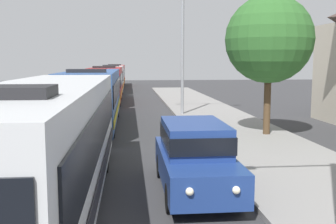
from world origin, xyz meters
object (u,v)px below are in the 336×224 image
at_px(streetlamp_mid, 183,36).
at_px(white_suv, 195,154).
at_px(bus_lead, 46,142).
at_px(roadside_tree, 269,40).
at_px(bus_fourth_in_line, 112,78).
at_px(bus_rear, 116,75).
at_px(bus_middle, 107,83).
at_px(bus_second_in_line, 94,95).

bearing_deg(streetlamp_mid, white_suv, -96.29).
xyz_separation_m(bus_lead, streetlamp_mid, (5.40, 16.69, 3.47)).
height_order(streetlamp_mid, roadside_tree, streetlamp_mid).
bearing_deg(roadside_tree, bus_fourth_in_line, 106.12).
xyz_separation_m(bus_rear, streetlamp_mid, (5.40, -32.91, 3.47)).
bearing_deg(bus_lead, white_suv, 18.89).
distance_m(bus_middle, bus_rear, 23.72).
distance_m(streetlamp_mid, roadside_tree, 8.41).
bearing_deg(bus_lead, bus_rear, 90.00).
bearing_deg(white_suv, bus_rear, 94.38).
distance_m(bus_middle, streetlamp_mid, 11.20).
height_order(bus_lead, bus_middle, same).
distance_m(bus_second_in_line, bus_middle, 12.76).
height_order(bus_second_in_line, bus_middle, same).
bearing_deg(streetlamp_mid, bus_fourth_in_line, 104.33).
bearing_deg(bus_rear, bus_fourth_in_line, -90.00).
relative_size(bus_middle, streetlamp_mid, 1.32).
bearing_deg(white_suv, bus_second_in_line, 107.33).
height_order(bus_fourth_in_line, roadside_tree, roadside_tree).
bearing_deg(bus_fourth_in_line, bus_rear, 90.00).
bearing_deg(bus_fourth_in_line, roadside_tree, -73.88).
xyz_separation_m(streetlamp_mid, roadside_tree, (2.98, -7.84, -0.61)).
height_order(bus_second_in_line, roadside_tree, roadside_tree).
bearing_deg(bus_second_in_line, white_suv, -72.67).
relative_size(white_suv, roadside_tree, 0.76).
height_order(bus_lead, roadside_tree, roadside_tree).
distance_m(white_suv, roadside_tree, 9.58).
distance_m(bus_second_in_line, white_suv, 12.43).
distance_m(bus_lead, streetlamp_mid, 17.88).
bearing_deg(bus_second_in_line, bus_rear, 90.00).
xyz_separation_m(bus_middle, roadside_tree, (8.38, -17.03, 2.87)).
xyz_separation_m(bus_second_in_line, bus_middle, (-0.00, 12.76, -0.00)).
bearing_deg(white_suv, bus_middle, 98.55).
height_order(bus_middle, bus_rear, same).
xyz_separation_m(bus_rear, roadside_tree, (8.38, -40.75, 2.86)).
bearing_deg(bus_fourth_in_line, bus_second_in_line, -90.00).
height_order(bus_middle, bus_fourth_in_line, same).
relative_size(bus_second_in_line, bus_rear, 1.04).
bearing_deg(bus_second_in_line, bus_middle, 90.00).
xyz_separation_m(bus_rear, white_suv, (3.70, -48.33, -0.66)).
xyz_separation_m(bus_lead, bus_rear, (-0.00, 49.60, -0.00)).
distance_m(bus_rear, roadside_tree, 41.70).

